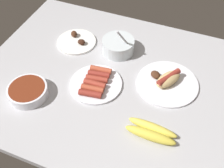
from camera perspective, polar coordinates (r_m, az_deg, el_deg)
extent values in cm
cube|color=#B2B2B7|center=(116.54, 0.99, 0.23)|extent=(120.00, 90.00, 3.00)
cylinder|color=white|center=(116.11, 11.60, 0.14)|extent=(25.97, 25.97, 1.00)
ellipsoid|color=tan|center=(114.13, 11.81, 1.03)|extent=(11.48, 13.75, 4.40)
cylinder|color=maroon|center=(113.25, 11.90, 1.44)|extent=(8.07, 11.38, 2.40)
ellipsoid|color=#472819|center=(115.96, 9.17, 1.96)|extent=(5.63, 5.36, 2.80)
cylinder|color=white|center=(113.93, -17.35, -1.52)|extent=(16.05, 16.05, 4.26)
cylinder|color=maroon|center=(112.66, -17.55, -0.96)|extent=(14.44, 14.44, 1.00)
cylinder|color=white|center=(134.04, -7.51, 8.84)|extent=(18.87, 18.87, 1.00)
ellipsoid|color=#381E14|center=(130.87, -6.47, 8.81)|extent=(3.69, 2.96, 2.51)
ellipsoid|color=#472819|center=(135.78, -8.03, 10.43)|extent=(4.46, 4.65, 2.84)
cylinder|color=white|center=(113.71, -3.43, 0.02)|extent=(22.08, 22.08, 1.00)
cylinder|color=maroon|center=(108.26, -4.65, -2.03)|extent=(9.54, 3.94, 2.52)
cylinder|color=#AD472D|center=(109.88, -4.16, -0.95)|extent=(9.49, 3.59, 2.52)
cylinder|color=#9E3828|center=(111.54, -3.70, 0.09)|extent=(9.38, 3.03, 2.52)
cylinder|color=#9E3828|center=(113.25, -3.24, 1.11)|extent=(9.54, 3.95, 2.52)
cylinder|color=maroon|center=(115.00, -2.80, 2.09)|extent=(9.55, 4.02, 2.52)
cylinder|color=#AD472D|center=(116.79, -2.37, 3.04)|extent=(9.49, 3.56, 2.52)
cylinder|color=silver|center=(126.53, 1.31, 8.07)|extent=(14.96, 14.96, 6.46)
cylinder|color=beige|center=(125.69, 1.32, 8.52)|extent=(13.16, 13.16, 2.91)
cube|color=#B7B7BC|center=(120.39, 2.55, 9.32)|extent=(4.83, 8.61, 13.95)
ellipsoid|color=gold|center=(98.52, 8.09, -10.66)|extent=(18.73, 3.94, 3.81)
ellipsoid|color=#E5D14C|center=(100.40, 8.54, -9.09)|extent=(18.72, 4.61, 3.60)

